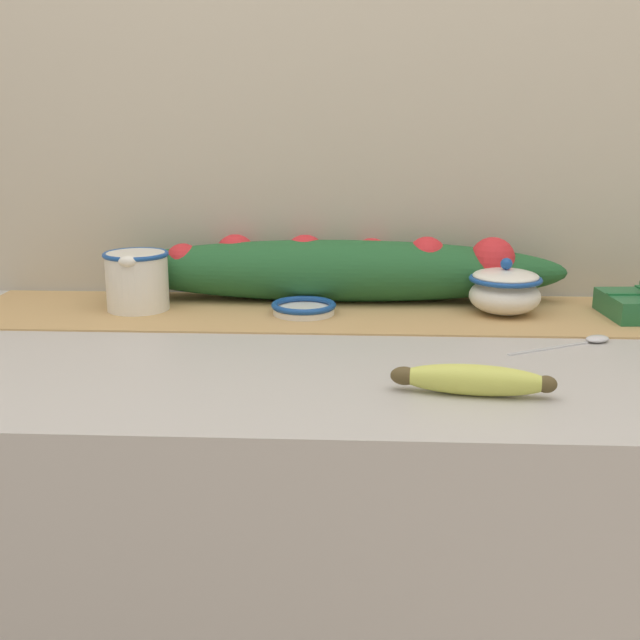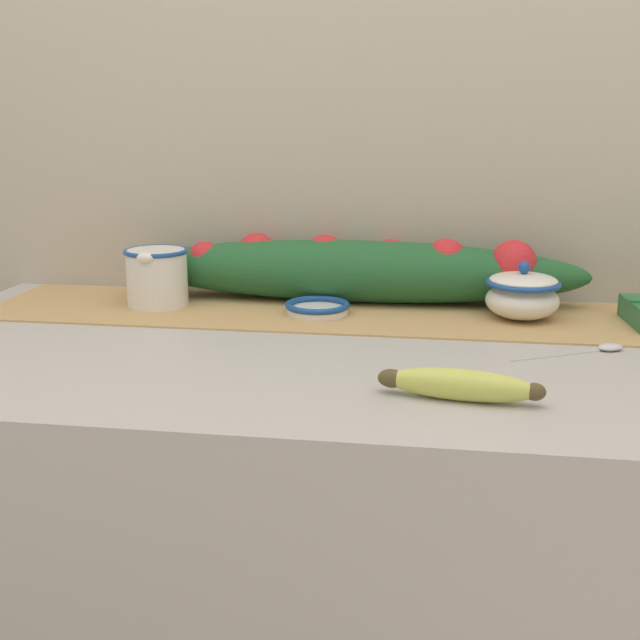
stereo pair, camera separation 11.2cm
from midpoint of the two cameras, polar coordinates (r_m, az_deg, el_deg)
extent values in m
cube|color=#B7B2AD|center=(1.38, 3.37, -20.89)|extent=(1.36, 0.70, 0.94)
cube|color=#B7AD99|center=(1.49, 5.20, 11.88)|extent=(2.16, 0.04, 2.40)
cube|color=tan|center=(1.36, 4.48, 0.46)|extent=(1.25, 0.28, 0.00)
cylinder|color=white|center=(1.42, -9.31, 2.97)|extent=(0.11, 0.11, 0.10)
torus|color=#194793|center=(1.41, -9.38, 4.82)|extent=(0.11, 0.11, 0.01)
torus|color=white|center=(1.48, -8.56, 3.77)|extent=(0.05, 0.01, 0.05)
ellipsoid|color=white|center=(1.37, -10.01, 4.35)|extent=(0.03, 0.02, 0.02)
ellipsoid|color=white|center=(1.37, 16.49, 1.31)|extent=(0.12, 0.12, 0.06)
torus|color=#194793|center=(1.36, 16.57, 2.50)|extent=(0.12, 0.12, 0.01)
ellipsoid|color=white|center=(1.36, 16.59, 2.71)|extent=(0.11, 0.11, 0.02)
sphere|color=#194793|center=(1.36, 16.65, 3.57)|extent=(0.02, 0.02, 0.02)
cylinder|color=white|center=(1.35, 2.19, 0.63)|extent=(0.10, 0.10, 0.01)
torus|color=#194793|center=(1.35, 2.20, 1.05)|extent=(0.11, 0.11, 0.01)
ellipsoid|color=#CCD156|center=(0.98, 13.30, -4.57)|extent=(0.19, 0.06, 0.04)
ellipsoid|color=brown|center=(0.98, 8.39, -4.18)|extent=(0.04, 0.03, 0.02)
ellipsoid|color=brown|center=(0.98, 18.24, -4.93)|extent=(0.03, 0.02, 0.02)
cube|color=silver|center=(1.19, 19.07, -2.45)|extent=(0.13, 0.07, 0.00)
ellipsoid|color=silver|center=(1.25, 22.41, -1.82)|extent=(0.05, 0.04, 0.01)
ellipsoid|color=#235B2D|center=(1.43, 4.78, 3.46)|extent=(0.82, 0.12, 0.11)
sphere|color=red|center=(1.47, -6.05, 4.31)|extent=(0.06, 0.06, 0.06)
sphere|color=red|center=(1.47, -2.37, 4.75)|extent=(0.07, 0.07, 0.07)
sphere|color=red|center=(1.45, 2.55, 4.52)|extent=(0.08, 0.08, 0.08)
sphere|color=red|center=(1.45, 7.29, 4.16)|extent=(0.08, 0.08, 0.08)
sphere|color=red|center=(1.43, 11.21, 4.29)|extent=(0.07, 0.07, 0.07)
sphere|color=red|center=(1.43, 15.80, 3.89)|extent=(0.08, 0.08, 0.08)
camera|label=1|loc=(0.06, -87.14, 0.74)|focal=45.00mm
camera|label=2|loc=(0.06, 92.86, -0.74)|focal=45.00mm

